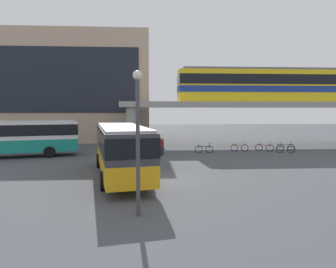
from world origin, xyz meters
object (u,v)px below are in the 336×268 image
object	(u,v)px
bicycle_brown	(285,149)
bicycle_red	(264,148)
train	(277,85)
bicycle_orange	(239,148)
bicycle_black	(204,149)
bicycle_green	(286,147)
station_building	(63,90)
pedestrian_by_bike_rack	(162,147)
bus_secondary	(12,135)
bus_main	(121,145)

from	to	relation	value
bicycle_brown	bicycle_red	xyz separation A→B (m)	(-1.54, 1.43, 0.00)
train	bicycle_orange	size ratio (longest dim) A/B	12.86
bicycle_black	bicycle_red	bearing A→B (deg)	8.12
bicycle_orange	bicycle_red	world-z (taller)	same
bicycle_black	bicycle_brown	bearing A→B (deg)	-3.81
bicycle_green	bicycle_orange	size ratio (longest dim) A/B	0.98
station_building	bicycle_black	distance (m)	25.46
bicycle_brown	pedestrian_by_bike_rack	size ratio (longest dim) A/B	1.03
train	pedestrian_by_bike_rack	world-z (taller)	train
bus_secondary	bicycle_orange	world-z (taller)	bus_secondary
station_building	bicycle_orange	distance (m)	27.67
bicycle_orange	bicycle_red	xyz separation A→B (m)	(2.55, -0.09, 0.00)
station_building	train	world-z (taller)	station_building
train	bicycle_brown	distance (m)	9.16
station_building	bus_secondary	distance (m)	19.30
bus_main	pedestrian_by_bike_rack	xyz separation A→B (m)	(2.97, 8.73, -1.21)
bicycle_red	pedestrian_by_bike_rack	bearing A→B (deg)	-167.32
station_building	pedestrian_by_bike_rack	xyz separation A→B (m)	(13.63, -18.35, -6.34)
station_building	bicycle_orange	size ratio (longest dim) A/B	13.99
train	bicycle_orange	world-z (taller)	train
bicycle_orange	bicycle_brown	size ratio (longest dim) A/B	1.04
station_building	bicycle_black	bearing A→B (deg)	-43.46
bus_main	bicycle_orange	distance (m)	15.75
bus_main	bicycle_red	size ratio (longest dim) A/B	6.77
bus_secondary	pedestrian_by_bike_rack	distance (m)	13.24
pedestrian_by_bike_rack	bicycle_black	bearing A→B (deg)	19.30
bicycle_brown	pedestrian_by_bike_rack	bearing A→B (deg)	-175.56
train	bus_secondary	bearing A→B (deg)	-164.92
bus_secondary	bicycle_red	size ratio (longest dim) A/B	6.77
train	bicycle_black	size ratio (longest dim) A/B	12.86
bus_main	bicycle_orange	xyz separation A→B (m)	(10.97, 11.19, -1.63)
bicycle_red	train	bearing A→B (deg)	55.81
bicycle_green	bicycle_brown	bearing A→B (deg)	-115.46
station_building	bicycle_black	world-z (taller)	station_building
train	bicycle_red	bearing A→B (deg)	-124.19
train	bus_main	world-z (taller)	train
bus_secondary	bicycle_green	distance (m)	26.24
train	bicycle_red	distance (m)	8.71
pedestrian_by_bike_rack	bicycle_red	bearing A→B (deg)	12.68
bus_main	train	bearing A→B (deg)	43.35
pedestrian_by_bike_rack	bus_main	bearing A→B (deg)	-108.78
train	bicycle_black	bearing A→B (deg)	-149.82
train	bicycle_red	size ratio (longest dim) A/B	13.76
bicycle_green	pedestrian_by_bike_rack	bearing A→B (deg)	-168.74
train	bicycle_orange	bearing A→B (deg)	-141.48
station_building	bicycle_orange	bearing A→B (deg)	-36.30
train	bus_secondary	world-z (taller)	train
bicycle_black	bicycle_orange	xyz separation A→B (m)	(3.81, 1.00, 0.00)
bicycle_red	bicycle_black	bearing A→B (deg)	-171.88
bus_main	bicycle_green	bearing A→B (deg)	35.49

